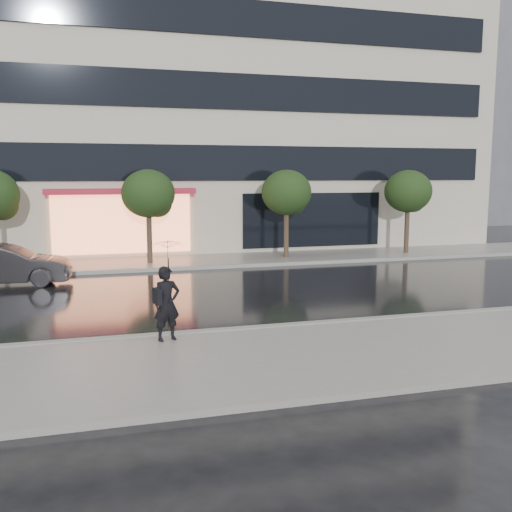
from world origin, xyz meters
name	(u,v)px	position (x,y,z in m)	size (l,w,h in m)	color
ground	(299,318)	(0.00, 0.00, 0.00)	(120.00, 120.00, 0.00)	black
sidewalk_near	(352,352)	(0.00, -3.25, 0.06)	(60.00, 4.50, 0.12)	slate
sidewalk_far	(219,260)	(0.00, 10.25, 0.06)	(60.00, 3.50, 0.12)	slate
curb_near	(313,325)	(0.00, -1.00, 0.07)	(60.00, 0.25, 0.14)	gray
curb_far	(228,266)	(0.00, 8.50, 0.07)	(60.00, 0.25, 0.14)	gray
office_building	(188,78)	(0.00, 17.97, 9.00)	(30.00, 12.76, 18.00)	#B5A999
bg_building_right	(479,124)	(26.00, 28.00, 8.00)	(12.00, 12.00, 16.00)	#4C4C54
tree_mid_west	(150,195)	(-2.94, 10.03, 2.92)	(2.20, 2.20, 3.99)	#33261C
tree_mid_east	(288,194)	(3.06, 10.03, 2.92)	(2.20, 2.20, 3.99)	#33261C
tree_far_east	(409,193)	(9.06, 10.03, 2.92)	(2.20, 2.20, 3.99)	#33261C
parked_car	(5,265)	(-8.15, 6.92, 0.70)	(1.49, 4.27, 1.41)	black
pedestrian_with_umbrella	(167,277)	(-3.64, -1.49, 1.53)	(1.02, 1.03, 2.25)	black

